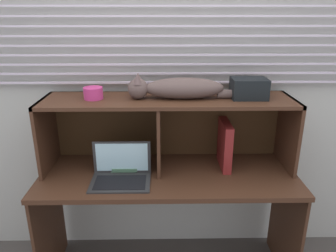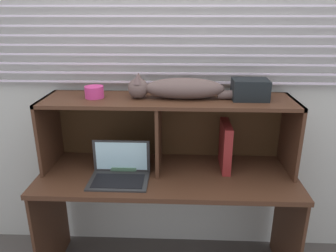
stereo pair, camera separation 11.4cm
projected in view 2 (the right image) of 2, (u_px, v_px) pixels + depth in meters
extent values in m
cube|color=beige|center=(170.00, 84.00, 2.19)|extent=(4.40, 0.04, 2.50)
cube|color=silver|center=(169.00, 82.00, 2.14)|extent=(3.17, 0.02, 0.01)
cube|color=silver|center=(169.00, 73.00, 2.12)|extent=(3.17, 0.02, 0.01)
cube|color=silver|center=(169.00, 64.00, 2.10)|extent=(3.17, 0.02, 0.01)
cube|color=silver|center=(169.00, 55.00, 2.08)|extent=(3.17, 0.02, 0.01)
cube|color=silver|center=(169.00, 45.00, 2.06)|extent=(3.17, 0.02, 0.01)
cube|color=silver|center=(169.00, 36.00, 2.04)|extent=(3.17, 0.02, 0.01)
cube|color=silver|center=(169.00, 26.00, 2.02)|extent=(3.17, 0.02, 0.01)
cube|color=silver|center=(169.00, 16.00, 2.00)|extent=(3.17, 0.02, 0.01)
cube|color=silver|center=(169.00, 6.00, 1.98)|extent=(3.17, 0.02, 0.01)
cube|color=#442819|center=(167.00, 175.00, 2.05)|extent=(1.59, 0.60, 0.03)
cube|color=#442819|center=(51.00, 223.00, 2.21)|extent=(0.02, 0.54, 0.73)
cube|color=#442819|center=(287.00, 229.00, 2.14)|extent=(0.02, 0.54, 0.73)
cube|color=#442819|center=(168.00, 100.00, 1.98)|extent=(1.54, 0.38, 0.02)
cube|color=#442819|center=(49.00, 132.00, 2.09)|extent=(0.02, 0.38, 0.46)
cube|color=#442819|center=(290.00, 135.00, 2.03)|extent=(0.02, 0.38, 0.46)
cube|color=#442819|center=(159.00, 135.00, 2.06)|extent=(0.02, 0.36, 0.43)
cube|color=#452C16|center=(169.00, 124.00, 2.23)|extent=(1.54, 0.01, 0.46)
ellipsoid|color=brown|center=(184.00, 88.00, 1.95)|extent=(0.48, 0.15, 0.13)
sphere|color=brown|center=(138.00, 88.00, 1.96)|extent=(0.12, 0.12, 0.12)
cone|color=brown|center=(137.00, 79.00, 1.91)|extent=(0.06, 0.06, 0.06)
cone|color=brown|center=(139.00, 77.00, 1.97)|extent=(0.06, 0.06, 0.06)
cylinder|color=brown|center=(239.00, 95.00, 1.95)|extent=(0.25, 0.05, 0.05)
cube|color=#2C2C2C|center=(119.00, 181.00, 1.94)|extent=(0.35, 0.24, 0.01)
cube|color=#2C2C2C|center=(121.00, 156.00, 2.01)|extent=(0.35, 0.01, 0.21)
cube|color=#B2E0EA|center=(121.00, 156.00, 2.01)|extent=(0.32, 0.00, 0.18)
cube|color=black|center=(118.00, 181.00, 1.92)|extent=(0.30, 0.17, 0.00)
cube|color=maroon|center=(225.00, 146.00, 2.07)|extent=(0.05, 0.26, 0.30)
cube|color=#49644E|center=(126.00, 164.00, 2.14)|extent=(0.15, 0.23, 0.02)
cube|color=#446B4D|center=(127.00, 162.00, 2.13)|extent=(0.15, 0.23, 0.02)
cylinder|color=#CB377B|center=(94.00, 92.00, 1.98)|extent=(0.11, 0.11, 0.07)
cube|color=black|center=(250.00, 89.00, 1.94)|extent=(0.21, 0.16, 0.12)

